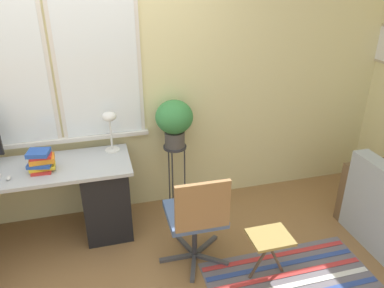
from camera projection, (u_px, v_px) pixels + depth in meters
The scene contains 11 objects.
ground_plane at pixel (103, 250), 3.32m from camera, with size 14.00×14.00×0.00m, color olive.
wall_back_with_window at pixel (83, 81), 3.32m from camera, with size 9.00×0.12×2.70m.
desk at pixel (4, 207), 3.22m from camera, with size 2.20×0.59×0.74m.
mouse at pixel (8, 178), 2.98m from camera, with size 0.04×0.06×0.03m.
desk_lamp at pixel (110, 122), 3.33m from camera, with size 0.13×0.13×0.38m.
book_stack at pixel (41, 161), 3.08m from camera, with size 0.23×0.18×0.18m.
office_chair_swivel at pixel (197, 216), 2.99m from camera, with size 0.57×0.60×0.88m.
plant_stand at pixel (175, 156), 3.65m from camera, with size 0.22×0.22×0.71m.
potted_plant at pixel (174, 120), 3.49m from camera, with size 0.35×0.35×0.46m.
floor_rug_striped at pixel (288, 275), 3.05m from camera, with size 1.35×0.62×0.01m.
folding_stool at pixel (270, 241), 2.91m from camera, with size 0.32×0.27×0.40m.
Camera 1 is at (0.09, -2.71, 2.28)m, focal length 35.00 mm.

